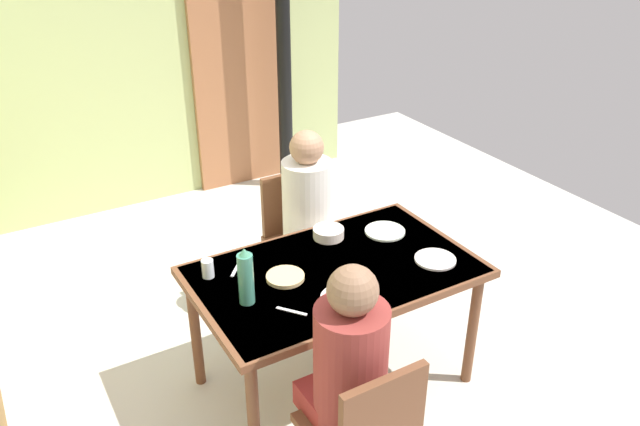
{
  "coord_description": "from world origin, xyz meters",
  "views": [
    {
      "loc": [
        -1.11,
        -2.46,
        2.48
      ],
      "look_at": [
        0.32,
        -0.01,
        0.99
      ],
      "focal_mm": 35.66,
      "sensor_mm": 36.0,
      "label": 1
    }
  ],
  "objects_px": {
    "person_near_diner": "(349,359)",
    "dining_table": "(335,281)",
    "chair_far_diner": "(298,233)",
    "serving_bowl_center": "(328,233)",
    "person_far_diner": "(308,201)",
    "water_bottle_green_near": "(246,277)"
  },
  "relations": [
    {
      "from": "person_near_diner",
      "to": "dining_table",
      "type": "bearing_deg",
      "value": 62.74
    },
    {
      "from": "chair_far_diner",
      "to": "serving_bowl_center",
      "type": "relative_size",
      "value": 5.12
    },
    {
      "from": "person_far_diner",
      "to": "person_near_diner",
      "type": "bearing_deg",
      "value": 67.17
    },
    {
      "from": "dining_table",
      "to": "chair_far_diner",
      "type": "relative_size",
      "value": 1.64
    },
    {
      "from": "chair_far_diner",
      "to": "person_near_diner",
      "type": "relative_size",
      "value": 1.13
    },
    {
      "from": "dining_table",
      "to": "person_near_diner",
      "type": "height_order",
      "value": "person_near_diner"
    },
    {
      "from": "dining_table",
      "to": "serving_bowl_center",
      "type": "height_order",
      "value": "serving_bowl_center"
    },
    {
      "from": "dining_table",
      "to": "water_bottle_green_near",
      "type": "distance_m",
      "value": 0.54
    },
    {
      "from": "person_near_diner",
      "to": "serving_bowl_center",
      "type": "distance_m",
      "value": 1.05
    },
    {
      "from": "chair_far_diner",
      "to": "water_bottle_green_near",
      "type": "height_order",
      "value": "water_bottle_green_near"
    },
    {
      "from": "chair_far_diner",
      "to": "serving_bowl_center",
      "type": "distance_m",
      "value": 0.57
    },
    {
      "from": "chair_far_diner",
      "to": "serving_bowl_center",
      "type": "bearing_deg",
      "value": 81.18
    },
    {
      "from": "person_near_diner",
      "to": "serving_bowl_center",
      "type": "relative_size",
      "value": 4.53
    },
    {
      "from": "chair_far_diner",
      "to": "person_far_diner",
      "type": "height_order",
      "value": "person_far_diner"
    },
    {
      "from": "serving_bowl_center",
      "to": "person_near_diner",
      "type": "bearing_deg",
      "value": -116.59
    },
    {
      "from": "person_near_diner",
      "to": "water_bottle_green_near",
      "type": "height_order",
      "value": "person_near_diner"
    },
    {
      "from": "dining_table",
      "to": "person_far_diner",
      "type": "distance_m",
      "value": 0.7
    },
    {
      "from": "water_bottle_green_near",
      "to": "person_near_diner",
      "type": "bearing_deg",
      "value": -75.12
    },
    {
      "from": "person_near_diner",
      "to": "person_far_diner",
      "type": "relative_size",
      "value": 1.0
    },
    {
      "from": "chair_far_diner",
      "to": "water_bottle_green_near",
      "type": "relative_size",
      "value": 3.02
    },
    {
      "from": "dining_table",
      "to": "water_bottle_green_near",
      "type": "bearing_deg",
      "value": -175.97
    },
    {
      "from": "dining_table",
      "to": "person_far_diner",
      "type": "height_order",
      "value": "person_far_diner"
    }
  ]
}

